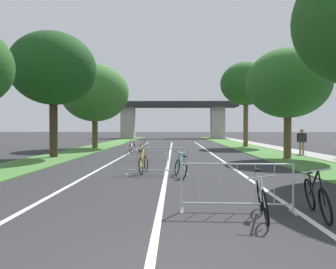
% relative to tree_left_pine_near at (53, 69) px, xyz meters
% --- Properties ---
extents(grass_verge_left, '(3.05, 64.26, 0.05)m').
position_rel_tree_left_pine_near_xyz_m(grass_verge_left, '(0.13, 10.86, -5.36)').
color(grass_verge_left, '#477A38').
rests_on(grass_verge_left, ground).
extents(grass_verge_right, '(3.05, 64.26, 0.05)m').
position_rel_tree_left_pine_near_xyz_m(grass_verge_right, '(13.94, 10.86, -5.36)').
color(grass_verge_right, '#477A38').
rests_on(grass_verge_right, ground).
extents(sidewalk_path_right, '(1.82, 64.26, 0.08)m').
position_rel_tree_left_pine_near_xyz_m(sidewalk_path_right, '(16.37, 10.86, -5.34)').
color(sidewalk_path_right, '#9E9B93').
rests_on(sidewalk_path_right, ground).
extents(lane_stripe_center, '(0.14, 37.17, 0.01)m').
position_rel_tree_left_pine_near_xyz_m(lane_stripe_center, '(7.03, 3.16, -5.38)').
color(lane_stripe_center, silver).
rests_on(lane_stripe_center, ground).
extents(lane_stripe_right_lane, '(0.14, 37.17, 0.01)m').
position_rel_tree_left_pine_near_xyz_m(lane_stripe_right_lane, '(9.99, 3.16, -5.38)').
color(lane_stripe_right_lane, silver).
rests_on(lane_stripe_right_lane, ground).
extents(lane_stripe_left_lane, '(0.14, 37.17, 0.01)m').
position_rel_tree_left_pine_near_xyz_m(lane_stripe_left_lane, '(4.07, 3.16, -5.38)').
color(lane_stripe_left_lane, silver).
rests_on(lane_stripe_left_lane, ground).
extents(overpass_bridge, '(22.99, 4.34, 6.52)m').
position_rel_tree_left_pine_near_xyz_m(overpass_bridge, '(7.03, 37.68, -0.65)').
color(overpass_bridge, '#2D2D30').
rests_on(overpass_bridge, ground).
extents(tree_left_pine_near, '(5.15, 5.15, 7.60)m').
position_rel_tree_left_pine_near_xyz_m(tree_left_pine_near, '(0.00, 0.00, 0.00)').
color(tree_left_pine_near, '#3D2D1E').
rests_on(tree_left_pine_near, ground).
extents(tree_left_oak_near, '(5.96, 5.96, 7.46)m').
position_rel_tree_left_pine_near_xyz_m(tree_left_oak_near, '(0.31, 8.71, -0.47)').
color(tree_left_oak_near, brown).
rests_on(tree_left_oak_near, ground).
extents(tree_right_oak_mid, '(4.81, 4.81, 6.48)m').
position_rel_tree_left_pine_near_xyz_m(tree_right_oak_mid, '(13.98, -0.41, -0.96)').
color(tree_right_oak_mid, brown).
rests_on(tree_right_oak_mid, ground).
extents(tree_right_maple_mid, '(4.82, 4.82, 8.09)m').
position_rel_tree_left_pine_near_xyz_m(tree_right_maple_mid, '(14.15, 11.16, 0.62)').
color(tree_right_maple_mid, brown).
rests_on(tree_right_maple_mid, ground).
extents(crowd_barrier_nearest, '(2.43, 0.54, 1.05)m').
position_rel_tree_left_pine_near_xyz_m(crowd_barrier_nearest, '(8.69, -12.24, -4.86)').
color(crowd_barrier_nearest, '#ADADB2').
rests_on(crowd_barrier_nearest, ground).
extents(crowd_barrier_second, '(2.41, 0.44, 1.05)m').
position_rel_tree_left_pine_near_xyz_m(crowd_barrier_second, '(6.67, -6.90, -4.86)').
color(crowd_barrier_second, '#ADADB2').
rests_on(crowd_barrier_second, ground).
extents(crowd_barrier_third, '(2.42, 0.47, 1.05)m').
position_rel_tree_left_pine_near_xyz_m(crowd_barrier_third, '(5.84, -1.55, -4.86)').
color(crowd_barrier_third, '#ADADB2').
rests_on(crowd_barrier_third, ground).
extents(crowd_barrier_fourth, '(2.43, 0.54, 1.05)m').
position_rel_tree_left_pine_near_xyz_m(crowd_barrier_fourth, '(5.49, 3.80, -4.86)').
color(crowd_barrier_fourth, '#ADADB2').
rests_on(crowd_barrier_fourth, ground).
extents(bicycle_teal_0, '(0.53, 1.57, 0.93)m').
position_rel_tree_left_pine_near_xyz_m(bicycle_teal_0, '(7.58, -7.38, -5.04)').
color(bicycle_teal_0, black).
rests_on(bicycle_teal_0, ground).
extents(bicycle_red_1, '(0.51, 1.76, 0.90)m').
position_rel_tree_left_pine_near_xyz_m(bicycle_red_1, '(4.21, 4.33, -5.02)').
color(bicycle_red_1, black).
rests_on(bicycle_red_1, ground).
extents(bicycle_yellow_2, '(0.45, 1.64, 1.02)m').
position_rel_tree_left_pine_near_xyz_m(bicycle_yellow_2, '(6.11, -6.43, -5.00)').
color(bicycle_yellow_2, black).
rests_on(bicycle_yellow_2, ground).
extents(bicycle_orange_3, '(0.54, 1.64, 0.94)m').
position_rel_tree_left_pine_near_xyz_m(bicycle_orange_3, '(4.98, 4.27, -5.01)').
color(bicycle_orange_3, black).
rests_on(bicycle_orange_3, ground).
extents(bicycle_black_4, '(0.65, 1.80, 1.06)m').
position_rel_tree_left_pine_near_xyz_m(bicycle_black_4, '(10.22, -12.58, -5.00)').
color(bicycle_black_4, black).
rests_on(bicycle_black_4, ground).
extents(bicycle_white_5, '(0.60, 1.71, 0.95)m').
position_rel_tree_left_pine_near_xyz_m(bicycle_white_5, '(9.11, -12.64, -5.01)').
color(bicycle_white_5, black).
rests_on(bicycle_white_5, ground).
extents(pedestrian_pushing_bike, '(0.62, 0.37, 1.75)m').
position_rel_tree_left_pine_near_xyz_m(pedestrian_pushing_bike, '(15.87, 2.23, -4.32)').
color(pedestrian_pushing_bike, olive).
rests_on(pedestrian_pushing_bike, ground).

